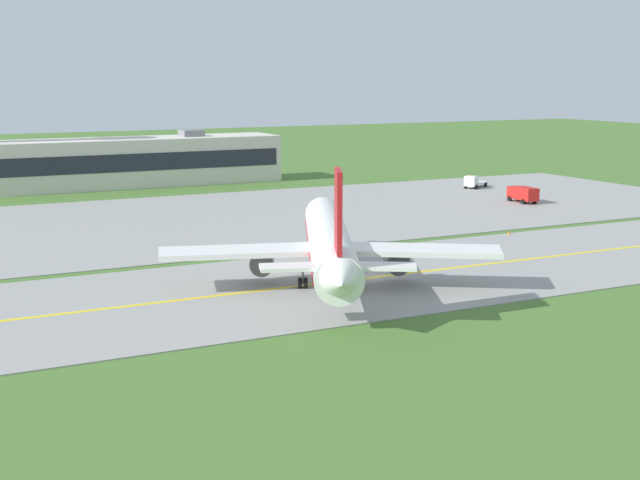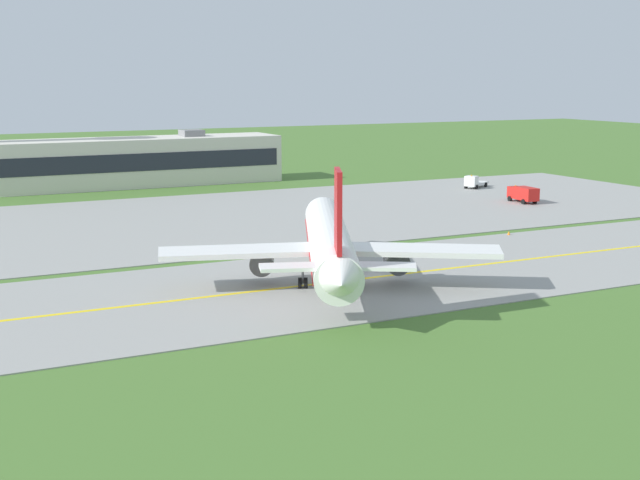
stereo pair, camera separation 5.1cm
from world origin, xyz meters
The scene contains 9 objects.
ground_plane centered at (0.00, 0.00, 0.00)m, with size 500.00×500.00×0.00m, color #47702D.
taxiway_strip centered at (0.00, 0.00, 0.05)m, with size 240.00×28.00×0.10m, color gray.
apron_pad centered at (10.00, 42.00, 0.05)m, with size 140.00×52.00×0.10m, color gray.
taxiway_centreline centered at (0.00, 0.00, 0.11)m, with size 220.00×0.60×0.01m, color yellow.
airplane_lead centered at (-5.21, -0.56, 4.13)m, with size 30.89×37.34×12.70m.
service_truck_baggage centered at (52.10, 53.56, 1.18)m, with size 6.56×4.99×2.59m.
service_truck_fuel centered at (48.02, 35.24, 1.53)m, with size 2.75×6.16×2.60m.
terminal_building centered at (-0.11, 85.65, 4.37)m, with size 52.91×11.70×9.90m.
traffic_cone_near_edge centered at (27.42, 13.05, 0.30)m, with size 0.44×0.44×0.60m, color orange.
Camera 1 is at (-43.74, -74.36, 19.87)m, focal length 49.77 mm.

